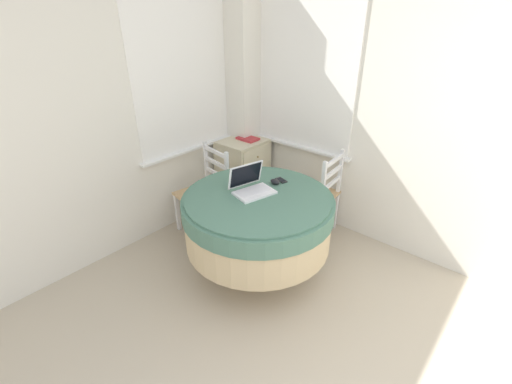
{
  "coord_description": "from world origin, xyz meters",
  "views": [
    {
      "loc": [
        -0.84,
        0.33,
        2.02
      ],
      "look_at": [
        1.08,
        1.99,
        0.68
      ],
      "focal_mm": 24.0,
      "sensor_mm": 36.0,
      "label": 1
    }
  ],
  "objects_px": {
    "cell_phone": "(281,180)",
    "dining_chair_near_back_window": "(205,192)",
    "laptop": "(251,186)",
    "computer_mouse": "(275,182)",
    "dining_chair_near_right_window": "(316,195)",
    "corner_cabinet": "(243,172)",
    "book_on_cabinet": "(248,139)",
    "round_dining_table": "(258,216)"
  },
  "relations": [
    {
      "from": "computer_mouse",
      "to": "book_on_cabinet",
      "type": "distance_m",
      "value": 1.1
    },
    {
      "from": "cell_phone",
      "to": "round_dining_table",
      "type": "bearing_deg",
      "value": -175.73
    },
    {
      "from": "dining_chair_near_back_window",
      "to": "laptop",
      "type": "bearing_deg",
      "value": -102.03
    },
    {
      "from": "laptop",
      "to": "book_on_cabinet",
      "type": "distance_m",
      "value": 1.21
    },
    {
      "from": "corner_cabinet",
      "to": "book_on_cabinet",
      "type": "height_order",
      "value": "book_on_cabinet"
    },
    {
      "from": "laptop",
      "to": "book_on_cabinet",
      "type": "height_order",
      "value": "laptop"
    },
    {
      "from": "cell_phone",
      "to": "book_on_cabinet",
      "type": "bearing_deg",
      "value": 57.67
    },
    {
      "from": "dining_chair_near_back_window",
      "to": "book_on_cabinet",
      "type": "bearing_deg",
      "value": 5.83
    },
    {
      "from": "round_dining_table",
      "to": "computer_mouse",
      "type": "relative_size",
      "value": 13.74
    },
    {
      "from": "laptop",
      "to": "cell_phone",
      "type": "height_order",
      "value": "laptop"
    },
    {
      "from": "corner_cabinet",
      "to": "dining_chair_near_back_window",
      "type": "bearing_deg",
      "value": -170.41
    },
    {
      "from": "cell_phone",
      "to": "dining_chair_near_back_window",
      "type": "height_order",
      "value": "dining_chair_near_back_window"
    },
    {
      "from": "laptop",
      "to": "dining_chair_near_right_window",
      "type": "height_order",
      "value": "laptop"
    },
    {
      "from": "laptop",
      "to": "book_on_cabinet",
      "type": "relative_size",
      "value": 1.57
    },
    {
      "from": "laptop",
      "to": "dining_chair_near_back_window",
      "type": "relative_size",
      "value": 0.41
    },
    {
      "from": "computer_mouse",
      "to": "book_on_cabinet",
      "type": "bearing_deg",
      "value": 53.93
    },
    {
      "from": "computer_mouse",
      "to": "dining_chair_near_right_window",
      "type": "height_order",
      "value": "dining_chair_near_right_window"
    },
    {
      "from": "computer_mouse",
      "to": "dining_chair_near_back_window",
      "type": "height_order",
      "value": "dining_chair_near_back_window"
    },
    {
      "from": "computer_mouse",
      "to": "dining_chair_near_right_window",
      "type": "distance_m",
      "value": 0.72
    },
    {
      "from": "cell_phone",
      "to": "dining_chair_near_back_window",
      "type": "distance_m",
      "value": 0.9
    },
    {
      "from": "round_dining_table",
      "to": "cell_phone",
      "type": "distance_m",
      "value": 0.38
    },
    {
      "from": "computer_mouse",
      "to": "dining_chair_near_right_window",
      "type": "relative_size",
      "value": 0.1
    },
    {
      "from": "round_dining_table",
      "to": "dining_chair_near_right_window",
      "type": "bearing_deg",
      "value": -1.13
    },
    {
      "from": "corner_cabinet",
      "to": "cell_phone",
      "type": "bearing_deg",
      "value": -119.33
    },
    {
      "from": "laptop",
      "to": "computer_mouse",
      "type": "relative_size",
      "value": 4.11
    },
    {
      "from": "laptop",
      "to": "corner_cabinet",
      "type": "height_order",
      "value": "laptop"
    },
    {
      "from": "laptop",
      "to": "dining_chair_near_right_window",
      "type": "relative_size",
      "value": 0.41
    },
    {
      "from": "dining_chair_near_back_window",
      "to": "round_dining_table",
      "type": "bearing_deg",
      "value": -101.96
    },
    {
      "from": "computer_mouse",
      "to": "laptop",
      "type": "bearing_deg",
      "value": 165.62
    },
    {
      "from": "dining_chair_near_back_window",
      "to": "computer_mouse",
      "type": "bearing_deg",
      "value": -85.37
    },
    {
      "from": "round_dining_table",
      "to": "dining_chair_near_right_window",
      "type": "xyz_separation_m",
      "value": [
        0.86,
        -0.02,
        -0.14
      ]
    },
    {
      "from": "round_dining_table",
      "to": "computer_mouse",
      "type": "bearing_deg",
      "value": 5.69
    },
    {
      "from": "laptop",
      "to": "corner_cabinet",
      "type": "distance_m",
      "value": 1.28
    },
    {
      "from": "round_dining_table",
      "to": "laptop",
      "type": "relative_size",
      "value": 3.34
    },
    {
      "from": "dining_chair_near_right_window",
      "to": "laptop",
      "type": "bearing_deg",
      "value": 173.26
    },
    {
      "from": "cell_phone",
      "to": "dining_chair_near_right_window",
      "type": "relative_size",
      "value": 0.14
    },
    {
      "from": "book_on_cabinet",
      "to": "cell_phone",
      "type": "bearing_deg",
      "value": -122.33
    },
    {
      "from": "cell_phone",
      "to": "dining_chair_near_back_window",
      "type": "relative_size",
      "value": 0.14
    },
    {
      "from": "round_dining_table",
      "to": "book_on_cabinet",
      "type": "bearing_deg",
      "value": 45.69
    },
    {
      "from": "book_on_cabinet",
      "to": "dining_chair_near_right_window",
      "type": "bearing_deg",
      "value": -91.87
    },
    {
      "from": "corner_cabinet",
      "to": "book_on_cabinet",
      "type": "distance_m",
      "value": 0.4
    },
    {
      "from": "cell_phone",
      "to": "dining_chair_near_right_window",
      "type": "height_order",
      "value": "dining_chair_near_right_window"
    }
  ]
}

